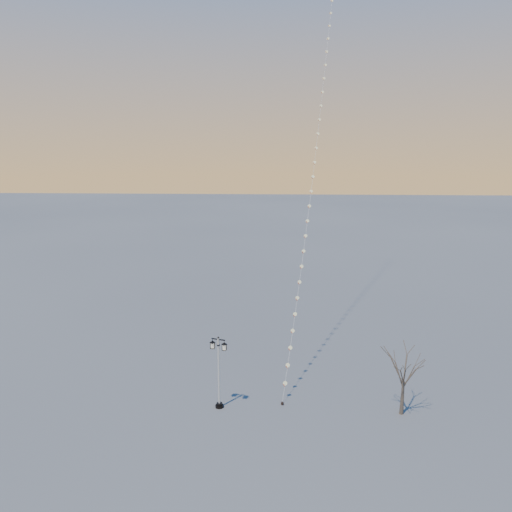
{
  "coord_description": "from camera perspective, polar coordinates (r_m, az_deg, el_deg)",
  "views": [
    {
      "loc": [
        0.32,
        -26.7,
        15.86
      ],
      "look_at": [
        -1.45,
        5.86,
        8.73
      ],
      "focal_mm": 34.37,
      "sensor_mm": 36.0,
      "label": 1
    }
  ],
  "objects": [
    {
      "name": "kite_train",
      "position": [
        43.24,
        7.12,
        15.89
      ],
      "size": [
        5.97,
        29.96,
        37.47
      ],
      "rotation": [
        0.0,
        0.0,
        0.43
      ],
      "color": "black",
      "rests_on": "ground"
    },
    {
      "name": "street_lamp",
      "position": [
        31.08,
        -4.35,
        -12.95
      ],
      "size": [
        1.16,
        0.64,
        4.71
      ],
      "rotation": [
        0.0,
        0.0,
        -0.3
      ],
      "color": "black",
      "rests_on": "ground"
    },
    {
      "name": "ground",
      "position": [
        31.06,
        2.2,
        -18.38
      ],
      "size": [
        300.0,
        300.0,
        0.0
      ],
      "primitive_type": "plane",
      "color": "#565757",
      "rests_on": "ground"
    },
    {
      "name": "bare_tree",
      "position": [
        31.51,
        16.86,
        -12.78
      ],
      "size": [
        2.4,
        2.4,
        3.99
      ],
      "rotation": [
        0.0,
        0.0,
        0.35
      ],
      "color": "#4B3F31",
      "rests_on": "ground"
    }
  ]
}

